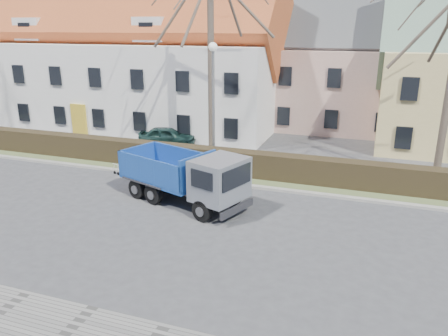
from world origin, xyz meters
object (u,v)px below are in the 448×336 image
at_px(cart_frame, 114,168).
at_px(parked_car_a, 167,136).
at_px(streetlight, 213,107).
at_px(dump_truck, 179,175).

relative_size(cart_frame, parked_car_a, 0.19).
xyz_separation_m(streetlight, parked_car_a, (-4.42, 3.22, -2.74)).
distance_m(streetlight, cart_frame, 6.17).
bearing_deg(cart_frame, dump_truck, -25.38).
height_order(dump_truck, streetlight, streetlight).
relative_size(dump_truck, cart_frame, 8.78).
bearing_deg(cart_frame, streetlight, 31.36).
relative_size(dump_truck, parked_car_a, 1.70).
distance_m(cart_frame, parked_car_a, 6.02).
height_order(dump_truck, cart_frame, dump_truck).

